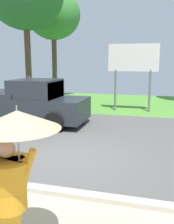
{
  "coord_description": "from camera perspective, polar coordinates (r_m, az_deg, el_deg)",
  "views": [
    {
      "loc": [
        2.41,
        -6.46,
        2.63
      ],
      "look_at": [
        0.34,
        1.0,
        1.1
      ],
      "focal_mm": 41.48,
      "sensor_mm": 36.0,
      "label": 1
    }
  ],
  "objects": [
    {
      "name": "tree_left_far",
      "position": [
        19.72,
        -7.42,
        20.41
      ],
      "size": [
        3.83,
        3.83,
        7.61
      ],
      "color": "brown",
      "rests_on": "ground_plane"
    },
    {
      "name": "monk_pedestrian",
      "position": [
        3.46,
        -16.3,
        -15.32
      ],
      "size": [
        1.09,
        1.03,
        2.13
      ],
      "rotation": [
        0.0,
        0.0,
        -0.19
      ],
      "color": "orange",
      "rests_on": "ground_plane"
    },
    {
      "name": "pickup_truck",
      "position": [
        11.31,
        -13.16,
        1.93
      ],
      "size": [
        5.2,
        2.28,
        1.88
      ],
      "rotation": [
        0.0,
        0.0,
        -0.08
      ],
      "color": "#23282D",
      "rests_on": "ground_plane"
    },
    {
      "name": "ground_plane",
      "position": [
        10.07,
        1.12,
        -4.25
      ],
      "size": [
        40.0,
        22.0,
        0.2
      ],
      "color": "#565451"
    },
    {
      "name": "roadside_billboard",
      "position": [
        13.82,
        10.15,
        10.66
      ],
      "size": [
        2.6,
        0.12,
        3.5
      ],
      "color": "slate",
      "rests_on": "ground_plane"
    }
  ]
}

